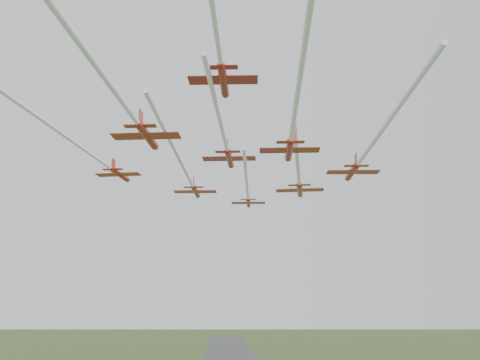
{
  "coord_description": "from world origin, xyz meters",
  "views": [
    {
      "loc": [
        -6.47,
        -93.47,
        31.32
      ],
      "look_at": [
        -3.02,
        5.47,
        55.85
      ],
      "focal_mm": 40.0,
      "sensor_mm": 36.0,
      "label": 1
    }
  ],
  "objects_px": {
    "jet_row2_right": "(299,179)",
    "jet_lead": "(248,192)",
    "jet_row3_right": "(366,152)",
    "jet_trail_solo": "(214,14)",
    "jet_row2_left": "(187,174)",
    "jet_row4_right": "(296,104)",
    "jet_row4_left": "(132,115)",
    "jet_row3_left": "(85,150)",
    "jet_row3_mid": "(225,143)"
  },
  "relations": [
    {
      "from": "jet_row3_right",
      "to": "jet_trail_solo",
      "type": "distance_m",
      "value": 42.06
    },
    {
      "from": "jet_row2_right",
      "to": "jet_row3_left",
      "type": "xyz_separation_m",
      "value": [
        -35.86,
        -17.32,
        -0.01
      ]
    },
    {
      "from": "jet_lead",
      "to": "jet_row4_left",
      "type": "xyz_separation_m",
      "value": [
        -17.28,
        -47.41,
        -0.49
      ]
    },
    {
      "from": "jet_row3_left",
      "to": "jet_row3_right",
      "type": "distance_m",
      "value": 43.67
    },
    {
      "from": "jet_lead",
      "to": "jet_row3_left",
      "type": "bearing_deg",
      "value": -125.55
    },
    {
      "from": "jet_lead",
      "to": "jet_row2_right",
      "type": "height_order",
      "value": "jet_lead"
    },
    {
      "from": "jet_row4_left",
      "to": "jet_row4_right",
      "type": "relative_size",
      "value": 0.7
    },
    {
      "from": "jet_row3_right",
      "to": "jet_trail_solo",
      "type": "bearing_deg",
      "value": -120.3
    },
    {
      "from": "jet_lead",
      "to": "jet_row4_left",
      "type": "relative_size",
      "value": 1.06
    },
    {
      "from": "jet_row2_right",
      "to": "jet_row3_left",
      "type": "height_order",
      "value": "jet_row2_right"
    },
    {
      "from": "jet_trail_solo",
      "to": "jet_row3_left",
      "type": "bearing_deg",
      "value": 122.99
    },
    {
      "from": "jet_row3_right",
      "to": "jet_lead",
      "type": "bearing_deg",
      "value": 119.37
    },
    {
      "from": "jet_row2_left",
      "to": "jet_trail_solo",
      "type": "height_order",
      "value": "jet_trail_solo"
    },
    {
      "from": "jet_trail_solo",
      "to": "jet_row2_right",
      "type": "bearing_deg",
      "value": 77.75
    },
    {
      "from": "jet_row2_right",
      "to": "jet_trail_solo",
      "type": "xyz_separation_m",
      "value": [
        -15.42,
        -53.81,
        1.92
      ]
    },
    {
      "from": "jet_lead",
      "to": "jet_row3_left",
      "type": "height_order",
      "value": "jet_lead"
    },
    {
      "from": "jet_lead",
      "to": "jet_row4_left",
      "type": "bearing_deg",
      "value": -106.16
    },
    {
      "from": "jet_row4_right",
      "to": "jet_trail_solo",
      "type": "relative_size",
      "value": 1.14
    },
    {
      "from": "jet_row3_left",
      "to": "jet_row4_left",
      "type": "relative_size",
      "value": 1.27
    },
    {
      "from": "jet_row2_right",
      "to": "jet_row3_right",
      "type": "distance_m",
      "value": 20.36
    },
    {
      "from": "jet_row3_left",
      "to": "jet_row3_mid",
      "type": "height_order",
      "value": "jet_row3_mid"
    },
    {
      "from": "jet_row3_mid",
      "to": "jet_row4_right",
      "type": "bearing_deg",
      "value": -68.18
    },
    {
      "from": "jet_row2_left",
      "to": "jet_row3_right",
      "type": "bearing_deg",
      "value": -28.34
    },
    {
      "from": "jet_lead",
      "to": "jet_row2_left",
      "type": "height_order",
      "value": "jet_lead"
    },
    {
      "from": "jet_row3_right",
      "to": "jet_row4_left",
      "type": "distance_m",
      "value": 36.53
    },
    {
      "from": "jet_row2_left",
      "to": "jet_row2_right",
      "type": "distance_m",
      "value": 21.09
    },
    {
      "from": "jet_lead",
      "to": "jet_row3_right",
      "type": "xyz_separation_m",
      "value": [
        16.76,
        -34.19,
        -1.19
      ]
    },
    {
      "from": "jet_lead",
      "to": "jet_row4_left",
      "type": "distance_m",
      "value": 50.47
    },
    {
      "from": "jet_trail_solo",
      "to": "jet_lead",
      "type": "bearing_deg",
      "value": 88.42
    },
    {
      "from": "jet_lead",
      "to": "jet_row3_right",
      "type": "bearing_deg",
      "value": -60.01
    },
    {
      "from": "jet_row3_mid",
      "to": "jet_row4_left",
      "type": "distance_m",
      "value": 20.07
    },
    {
      "from": "jet_row3_right",
      "to": "jet_row4_right",
      "type": "relative_size",
      "value": 0.81
    },
    {
      "from": "jet_row3_left",
      "to": "jet_trail_solo",
      "type": "relative_size",
      "value": 1.03
    },
    {
      "from": "jet_row3_mid",
      "to": "jet_row4_left",
      "type": "xyz_separation_m",
      "value": [
        -12.23,
        -15.85,
        -1.48
      ]
    },
    {
      "from": "jet_row4_right",
      "to": "jet_row2_left",
      "type": "bearing_deg",
      "value": 114.6
    },
    {
      "from": "jet_row2_right",
      "to": "jet_lead",
      "type": "bearing_deg",
      "value": 129.5
    },
    {
      "from": "jet_lead",
      "to": "jet_row3_mid",
      "type": "xyz_separation_m",
      "value": [
        -5.05,
        -31.57,
        0.99
      ]
    },
    {
      "from": "jet_lead",
      "to": "jet_row2_left",
      "type": "relative_size",
      "value": 0.82
    },
    {
      "from": "jet_lead",
      "to": "jet_row3_left",
      "type": "relative_size",
      "value": 0.84
    },
    {
      "from": "jet_row3_right",
      "to": "jet_row4_right",
      "type": "height_order",
      "value": "jet_row3_right"
    },
    {
      "from": "jet_row2_left",
      "to": "jet_row4_left",
      "type": "height_order",
      "value": "jet_row2_left"
    },
    {
      "from": "jet_row3_left",
      "to": "jet_row3_right",
      "type": "bearing_deg",
      "value": 7.81
    },
    {
      "from": "jet_row2_left",
      "to": "jet_row4_left",
      "type": "xyz_separation_m",
      "value": [
        -5.19,
        -31.27,
        -0.23
      ]
    },
    {
      "from": "jet_row4_left",
      "to": "jet_row3_left",
      "type": "bearing_deg",
      "value": 128.81
    },
    {
      "from": "jet_row2_right",
      "to": "jet_row4_right",
      "type": "relative_size",
      "value": 0.73
    },
    {
      "from": "jet_row2_left",
      "to": "jet_row4_left",
      "type": "distance_m",
      "value": 31.7
    },
    {
      "from": "jet_lead",
      "to": "jet_trail_solo",
      "type": "relative_size",
      "value": 0.86
    },
    {
      "from": "jet_row2_left",
      "to": "jet_row2_right",
      "type": "bearing_deg",
      "value": 5.76
    },
    {
      "from": "jet_row2_right",
      "to": "jet_row2_left",
      "type": "bearing_deg",
      "value": -168.7
    },
    {
      "from": "jet_row3_left",
      "to": "jet_row3_mid",
      "type": "distance_m",
      "value": 21.93
    }
  ]
}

